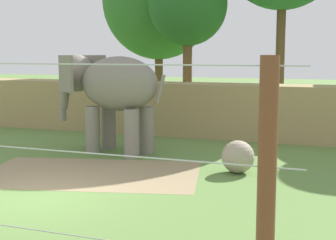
# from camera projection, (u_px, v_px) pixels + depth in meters

# --- Properties ---
(ground_plane) EXTENTS (120.00, 120.00, 0.00)m
(ground_plane) POSITION_uv_depth(u_px,v_px,m) (37.00, 198.00, 11.73)
(ground_plane) COLOR #5B7F3D
(dirt_patch) EXTENTS (6.86, 5.18, 0.01)m
(dirt_patch) POSITION_uv_depth(u_px,v_px,m) (91.00, 173.00, 14.21)
(dirt_patch) COLOR #937F5B
(dirt_patch) RESTS_ON ground
(embankment_wall) EXTENTS (36.00, 1.80, 2.18)m
(embankment_wall) POSITION_uv_depth(u_px,v_px,m) (178.00, 109.00, 21.02)
(embankment_wall) COLOR tan
(embankment_wall) RESTS_ON ground
(elephant) EXTENTS (4.50, 2.27, 3.37)m
(elephant) POSITION_uv_depth(u_px,v_px,m) (111.00, 88.00, 17.01)
(elephant) COLOR gray
(elephant) RESTS_ON ground
(enrichment_ball) EXTENTS (0.94, 0.94, 0.94)m
(enrichment_ball) POSITION_uv_depth(u_px,v_px,m) (238.00, 157.00, 14.18)
(enrichment_ball) COLOR gray
(enrichment_ball) RESTS_ON ground
(tree_far_left) EXTENTS (6.02, 6.02, 9.41)m
(tree_far_left) POSITION_uv_depth(u_px,v_px,m) (159.00, 0.00, 26.63)
(tree_far_left) COLOR brown
(tree_far_left) RESTS_ON ground
(tree_right_of_centre) EXTENTS (3.69, 3.69, 7.64)m
(tree_right_of_centre) POSITION_uv_depth(u_px,v_px,m) (188.00, 5.00, 23.14)
(tree_right_of_centre) COLOR brown
(tree_right_of_centre) RESTS_ON ground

